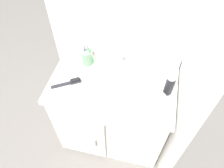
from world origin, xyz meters
name	(u,v)px	position (x,y,z in m)	size (l,w,h in m)	color
ground_plane	(113,133)	(0.00, 0.00, 0.00)	(6.00, 6.00, 0.00)	slate
wall_back	(124,8)	(0.00, 0.30, 1.10)	(1.01, 0.08, 2.20)	silver
wall_right	(205,54)	(0.46, 0.00, 1.10)	(0.08, 0.58, 2.20)	silver
vanity	(112,111)	(0.00, 0.00, 0.38)	(0.83, 0.52, 0.74)	silver
backsplash	(121,53)	(0.00, 0.24, 0.78)	(0.83, 0.02, 0.08)	silver
sink_faucet	(118,62)	(0.00, 0.15, 0.78)	(0.09, 0.09, 0.14)	silver
toothbrush_cup	(87,57)	(-0.21, 0.13, 0.79)	(0.09, 0.07, 0.17)	gray
soap_dispenser	(138,65)	(0.14, 0.15, 0.78)	(0.07, 0.07, 0.12)	beige
shaving_cream_can	(170,84)	(0.35, 0.01, 0.82)	(0.05, 0.05, 0.16)	black
hairbrush	(70,82)	(-0.27, -0.07, 0.75)	(0.18, 0.12, 0.03)	#232328
hand_towel	(154,104)	(0.28, -0.13, 0.77)	(0.19, 0.21, 0.09)	#A8BCA3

